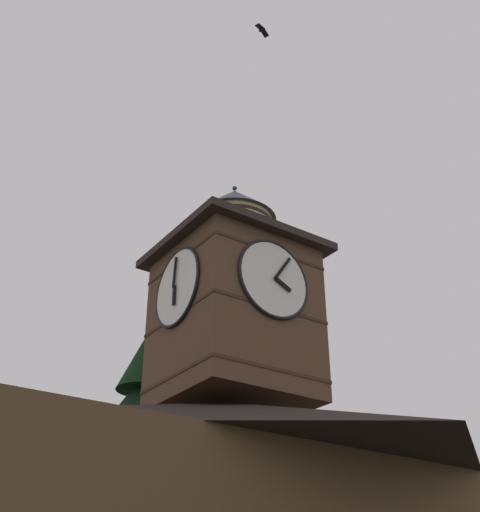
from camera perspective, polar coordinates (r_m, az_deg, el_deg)
name	(u,v)px	position (r m, az deg, el deg)	size (l,w,h in m)	color
clock_tower	(234,305)	(20.90, -0.51, -4.10)	(4.67, 4.67, 7.67)	brown
moon	(178,461)	(56.65, -5.21, -16.83)	(1.54, 1.54, 1.54)	silver
flying_bird_high	(262,30)	(24.50, 1.86, 18.49)	(0.67, 0.40, 0.14)	black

